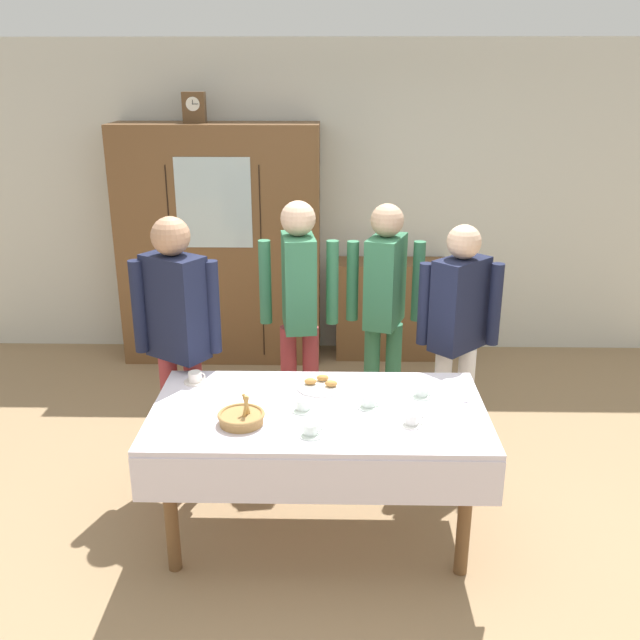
{
  "coord_description": "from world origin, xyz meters",
  "views": [
    {
      "loc": [
        0.07,
        -3.53,
        2.47
      ],
      "look_at": [
        0.0,
        0.2,
        1.12
      ],
      "focal_mm": 39.47,
      "sensor_mm": 36.0,
      "label": 1
    }
  ],
  "objects_px": {
    "person_behind_table_right": "(299,299)",
    "spoon_center": "(455,386)",
    "bread_basket": "(241,417)",
    "book_stack": "(393,256)",
    "bookshelf_low": "(391,309)",
    "tea_cup_back_edge": "(421,391)",
    "spoon_front_edge": "(461,401)",
    "wall_cabinet": "(220,245)",
    "pastry_plate": "(321,385)",
    "spoon_mid_left": "(255,384)",
    "dining_table": "(318,429)",
    "tea_cup_mid_left": "(303,406)",
    "person_behind_table_left": "(458,322)",
    "tea_cup_near_left": "(195,378)",
    "person_by_cabinet": "(177,326)",
    "mantel_clock": "(194,107)",
    "tea_cup_front_edge": "(311,430)",
    "person_beside_shelf": "(385,298)",
    "tea_cup_mid_right": "(412,420)"
  },
  "relations": [
    {
      "from": "pastry_plate",
      "to": "spoon_mid_left",
      "type": "xyz_separation_m",
      "value": [
        -0.38,
        0.02,
        -0.01
      ]
    },
    {
      "from": "dining_table",
      "to": "tea_cup_mid_right",
      "type": "bearing_deg",
      "value": -16.11
    },
    {
      "from": "bread_basket",
      "to": "spoon_mid_left",
      "type": "distance_m",
      "value": 0.46
    },
    {
      "from": "mantel_clock",
      "to": "person_beside_shelf",
      "type": "height_order",
      "value": "mantel_clock"
    },
    {
      "from": "tea_cup_mid_left",
      "to": "spoon_center",
      "type": "xyz_separation_m",
      "value": [
        0.84,
        0.3,
        -0.02
      ]
    },
    {
      "from": "wall_cabinet",
      "to": "pastry_plate",
      "type": "relative_size",
      "value": 7.29
    },
    {
      "from": "dining_table",
      "to": "tea_cup_mid_left",
      "type": "height_order",
      "value": "tea_cup_mid_left"
    },
    {
      "from": "tea_cup_mid_left",
      "to": "pastry_plate",
      "type": "distance_m",
      "value": 0.3
    },
    {
      "from": "wall_cabinet",
      "to": "mantel_clock",
      "type": "distance_m",
      "value": 1.15
    },
    {
      "from": "wall_cabinet",
      "to": "spoon_center",
      "type": "distance_m",
      "value": 2.83
    },
    {
      "from": "spoon_front_edge",
      "to": "spoon_mid_left",
      "type": "distance_m",
      "value": 1.15
    },
    {
      "from": "tea_cup_mid_left",
      "to": "spoon_front_edge",
      "type": "xyz_separation_m",
      "value": [
        0.84,
        0.11,
        -0.02
      ]
    },
    {
      "from": "tea_cup_mid_left",
      "to": "tea_cup_back_edge",
      "type": "height_order",
      "value": "same"
    },
    {
      "from": "dining_table",
      "to": "bread_basket",
      "type": "xyz_separation_m",
      "value": [
        -0.38,
        -0.14,
        0.14
      ]
    },
    {
      "from": "tea_cup_back_edge",
      "to": "pastry_plate",
      "type": "xyz_separation_m",
      "value": [
        -0.55,
        0.11,
        -0.02
      ]
    },
    {
      "from": "bookshelf_low",
      "to": "tea_cup_back_edge",
      "type": "bearing_deg",
      "value": -90.71
    },
    {
      "from": "tea_cup_near_left",
      "to": "mantel_clock",
      "type": "bearing_deg",
      "value": 98.8
    },
    {
      "from": "bookshelf_low",
      "to": "bread_basket",
      "type": "height_order",
      "value": "bread_basket"
    },
    {
      "from": "bookshelf_low",
      "to": "bread_basket",
      "type": "relative_size",
      "value": 4.05
    },
    {
      "from": "wall_cabinet",
      "to": "tea_cup_back_edge",
      "type": "bearing_deg",
      "value": -58.71
    },
    {
      "from": "tea_cup_near_left",
      "to": "person_behind_table_right",
      "type": "xyz_separation_m",
      "value": [
        0.56,
        0.76,
        0.22
      ]
    },
    {
      "from": "spoon_center",
      "to": "bread_basket",
      "type": "bearing_deg",
      "value": -158.41
    },
    {
      "from": "spoon_front_edge",
      "to": "spoon_mid_left",
      "type": "bearing_deg",
      "value": 170.23
    },
    {
      "from": "tea_cup_mid_left",
      "to": "spoon_front_edge",
      "type": "distance_m",
      "value": 0.85
    },
    {
      "from": "tea_cup_near_left",
      "to": "person_by_cabinet",
      "type": "height_order",
      "value": "person_by_cabinet"
    },
    {
      "from": "bookshelf_low",
      "to": "spoon_mid_left",
      "type": "bearing_deg",
      "value": -112.4
    },
    {
      "from": "dining_table",
      "to": "bread_basket",
      "type": "height_order",
      "value": "bread_basket"
    },
    {
      "from": "bread_basket",
      "to": "book_stack",
      "type": "bearing_deg",
      "value": 70.71
    },
    {
      "from": "mantel_clock",
      "to": "tea_cup_front_edge",
      "type": "bearing_deg",
      "value": -70.15
    },
    {
      "from": "person_behind_table_left",
      "to": "tea_cup_near_left",
      "type": "bearing_deg",
      "value": -161.17
    },
    {
      "from": "person_behind_table_left",
      "to": "person_by_cabinet",
      "type": "relative_size",
      "value": 0.94
    },
    {
      "from": "tea_cup_front_edge",
      "to": "tea_cup_mid_right",
      "type": "xyz_separation_m",
      "value": [
        0.5,
        0.12,
        0.0
      ]
    },
    {
      "from": "wall_cabinet",
      "to": "mantel_clock",
      "type": "bearing_deg",
      "value": -179.76
    },
    {
      "from": "wall_cabinet",
      "to": "tea_cup_near_left",
      "type": "xyz_separation_m",
      "value": [
        0.19,
        -2.25,
        -0.22
      ]
    },
    {
      "from": "book_stack",
      "to": "person_behind_table_right",
      "type": "distance_m",
      "value": 1.71
    },
    {
      "from": "tea_cup_mid_left",
      "to": "person_behind_table_left",
      "type": "height_order",
      "value": "person_behind_table_left"
    },
    {
      "from": "tea_cup_near_left",
      "to": "person_behind_table_right",
      "type": "bearing_deg",
      "value": 53.83
    },
    {
      "from": "person_by_cabinet",
      "to": "wall_cabinet",
      "type": "bearing_deg",
      "value": 91.42
    },
    {
      "from": "bookshelf_low",
      "to": "book_stack",
      "type": "xyz_separation_m",
      "value": [
        0.0,
        -0.0,
        0.49
      ]
    },
    {
      "from": "person_behind_table_right",
      "to": "spoon_center",
      "type": "bearing_deg",
      "value": -40.91
    },
    {
      "from": "wall_cabinet",
      "to": "person_by_cabinet",
      "type": "xyz_separation_m",
      "value": [
        0.05,
        -2.0,
        0.0
      ]
    },
    {
      "from": "mantel_clock",
      "to": "bread_basket",
      "type": "relative_size",
      "value": 1.0
    },
    {
      "from": "tea_cup_back_edge",
      "to": "spoon_front_edge",
      "type": "height_order",
      "value": "tea_cup_back_edge"
    },
    {
      "from": "wall_cabinet",
      "to": "person_behind_table_left",
      "type": "relative_size",
      "value": 1.29
    },
    {
      "from": "spoon_center",
      "to": "person_by_cabinet",
      "type": "distance_m",
      "value": 1.66
    },
    {
      "from": "person_behind_table_right",
      "to": "spoon_mid_left",
      "type": "bearing_deg",
      "value": -105.34
    },
    {
      "from": "spoon_center",
      "to": "person_beside_shelf",
      "type": "xyz_separation_m",
      "value": [
        -0.34,
        0.92,
        0.22
      ]
    },
    {
      "from": "book_stack",
      "to": "spoon_front_edge",
      "type": "distance_m",
      "value": 2.53
    },
    {
      "from": "tea_cup_near_left",
      "to": "tea_cup_back_edge",
      "type": "bearing_deg",
      "value": -6.92
    },
    {
      "from": "bread_basket",
      "to": "person_beside_shelf",
      "type": "height_order",
      "value": "person_beside_shelf"
    }
  ]
}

